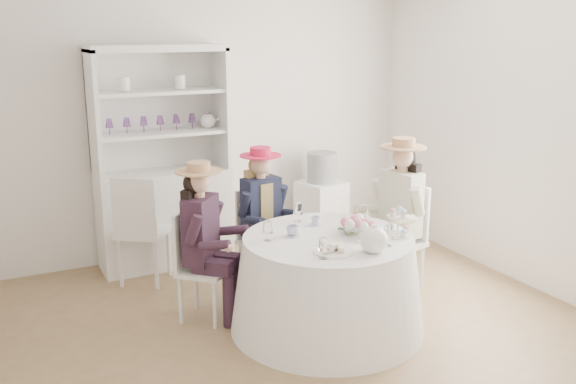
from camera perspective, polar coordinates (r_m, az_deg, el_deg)
name	(u,v)px	position (r m, az deg, el deg)	size (l,w,h in m)	color
ground	(294,324)	(5.12, 0.51, -11.69)	(4.50, 4.50, 0.00)	olive
wall_back	(203,120)	(6.50, -7.54, 6.35)	(4.50, 4.50, 0.00)	white
wall_front	(492,232)	(3.10, 17.66, -3.41)	(4.50, 4.50, 0.00)	white
wall_right	(521,133)	(6.03, 20.02, 4.96)	(4.50, 4.50, 0.00)	white
tea_table	(327,283)	(4.94, 3.51, -8.10)	(1.48, 1.48, 0.74)	white
hutch	(163,189)	(6.26, -11.03, 0.25)	(1.26, 0.51, 2.10)	silver
side_table	(321,212)	(6.89, 2.97, -1.76)	(0.43, 0.43, 0.66)	silver
hatbox	(322,167)	(6.77, 3.02, 2.21)	(0.31, 0.31, 0.31)	black
guest_left	(203,233)	(5.00, -7.53, -3.60)	(0.54, 0.54, 1.27)	silver
guest_mid	(262,209)	(5.59, -2.30, -1.56)	(0.47, 0.49, 1.26)	silver
guest_right	(399,207)	(5.56, 9.83, -1.30)	(0.55, 0.51, 1.36)	silver
spare_chair	(140,227)	(5.83, -13.02, -3.03)	(0.58, 0.58, 1.01)	silver
teacup_a	(293,232)	(4.80, 0.42, -3.54)	(0.09, 0.09, 0.07)	white
teacup_b	(315,222)	(5.07, 2.44, -2.64)	(0.07, 0.07, 0.06)	white
teacup_c	(353,224)	(5.01, 5.81, -2.85)	(0.10, 0.10, 0.08)	white
flower_bowl	(353,229)	(4.92, 5.77, -3.33)	(0.21, 0.21, 0.05)	white
flower_arrangement	(357,224)	(4.82, 6.16, -2.85)	(0.20, 0.20, 0.07)	#E47283
table_teapot	(374,240)	(4.51, 7.65, -4.24)	(0.28, 0.20, 0.21)	white
sandwich_plate	(334,250)	(4.49, 4.09, -5.17)	(0.28, 0.28, 0.06)	white
cupcake_stand	(398,226)	(4.88, 9.73, -2.97)	(0.22, 0.22, 0.21)	white
stemware_set	(328,227)	(4.79, 3.60, -3.17)	(0.95, 0.92, 0.15)	white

